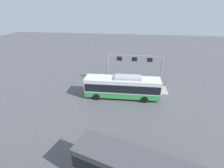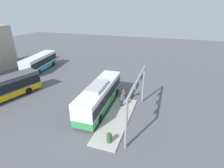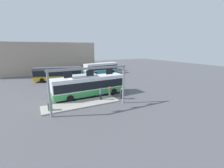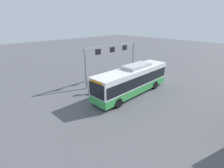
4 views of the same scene
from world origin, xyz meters
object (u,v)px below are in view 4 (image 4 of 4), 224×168
object	(u,v)px
trash_bin	(140,72)
person_boarding	(104,85)
person_waiting_near	(89,87)
bus_main	(132,79)
person_waiting_mid	(112,81)

from	to	relation	value
trash_bin	person_boarding	bearing A→B (deg)	5.99
person_boarding	person_waiting_near	world-z (taller)	person_boarding
bus_main	person_waiting_near	bearing A→B (deg)	-44.29
person_boarding	person_waiting_mid	bearing A→B (deg)	107.58
bus_main	person_waiting_near	world-z (taller)	bus_main
bus_main	person_waiting_mid	size ratio (longest dim) A/B	6.64
bus_main	person_boarding	bearing A→B (deg)	-49.42
person_waiting_near	person_waiting_mid	bearing A→B (deg)	101.81
person_waiting_near	trash_bin	distance (m)	9.85
bus_main	person_waiting_near	distance (m)	5.20
person_waiting_near	trash_bin	bearing A→B (deg)	114.84
person_waiting_mid	trash_bin	xyz separation A→B (m)	(-6.81, -0.67, -0.44)
person_waiting_near	trash_bin	xyz separation A→B (m)	(-9.85, 0.05, -0.28)
person_waiting_mid	person_boarding	bearing A→B (deg)	-83.04
person_waiting_mid	trash_bin	distance (m)	6.86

